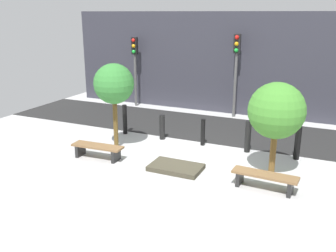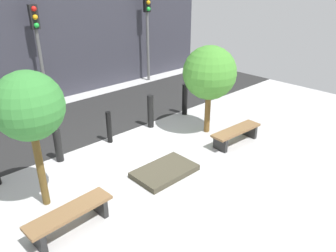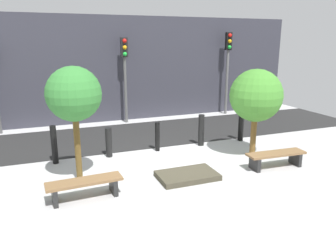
{
  "view_description": "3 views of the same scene",
  "coord_description": "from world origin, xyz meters",
  "px_view_note": "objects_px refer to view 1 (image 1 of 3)",
  "views": [
    {
      "loc": [
        3.93,
        -9.91,
        4.35
      ],
      "look_at": [
        -0.38,
        -0.47,
        1.19
      ],
      "focal_mm": 40.0,
      "sensor_mm": 36.0,
      "label": 1
    },
    {
      "loc": [
        -4.52,
        -5.66,
        4.28
      ],
      "look_at": [
        0.16,
        -0.7,
        1.19
      ],
      "focal_mm": 35.0,
      "sensor_mm": 36.0,
      "label": 2
    },
    {
      "loc": [
        -3.21,
        -7.76,
        3.36
      ],
      "look_at": [
        -0.53,
        -0.78,
        1.42
      ],
      "focal_mm": 35.0,
      "sensor_mm": 36.0,
      "label": 3
    }
  ],
  "objects_px": {
    "tree_behind_left_bench": "(114,84)",
    "bollard_far_right": "(298,143)",
    "bollard_center": "(203,132)",
    "bollard_left": "(162,127)",
    "bollard_right": "(248,137)",
    "bench_left": "(98,149)",
    "tree_behind_right_bench": "(277,111)",
    "bollard_far_left": "(125,119)",
    "bench_right": "(265,178)",
    "traffic_light_mid_west": "(236,61)",
    "traffic_light_west": "(135,59)",
    "planter_bed": "(176,167)"
  },
  "relations": [
    {
      "from": "bench_right",
      "to": "tree_behind_left_bench",
      "type": "xyz_separation_m",
      "value": [
        -5.1,
        1.07,
        1.84
      ]
    },
    {
      "from": "bench_left",
      "to": "planter_bed",
      "type": "relative_size",
      "value": 1.11
    },
    {
      "from": "bollard_far_left",
      "to": "traffic_light_west",
      "type": "distance_m",
      "value": 4.69
    },
    {
      "from": "traffic_light_west",
      "to": "bench_right",
      "type": "bearing_deg",
      "value": -41.28
    },
    {
      "from": "tree_behind_right_bench",
      "to": "bollard_center",
      "type": "relative_size",
      "value": 2.82
    },
    {
      "from": "bollard_far_left",
      "to": "bollard_left",
      "type": "relative_size",
      "value": 1.24
    },
    {
      "from": "bollard_left",
      "to": "traffic_light_mid_west",
      "type": "xyz_separation_m",
      "value": [
        1.53,
        3.99,
        1.98
      ]
    },
    {
      "from": "bench_right",
      "to": "traffic_light_mid_west",
      "type": "xyz_separation_m",
      "value": [
        -2.55,
        6.49,
        2.12
      ]
    },
    {
      "from": "bollard_far_left",
      "to": "planter_bed",
      "type": "bearing_deg",
      "value": -36.87
    },
    {
      "from": "bench_right",
      "to": "bollard_center",
      "type": "bearing_deg",
      "value": 138.83
    },
    {
      "from": "tree_behind_left_bench",
      "to": "bollard_far_right",
      "type": "distance_m",
      "value": 6.01
    },
    {
      "from": "tree_behind_right_bench",
      "to": "traffic_light_mid_west",
      "type": "distance_m",
      "value": 6.02
    },
    {
      "from": "bollard_left",
      "to": "traffic_light_mid_west",
      "type": "relative_size",
      "value": 0.25
    },
    {
      "from": "bench_left",
      "to": "bollard_center",
      "type": "height_order",
      "value": "bollard_center"
    },
    {
      "from": "bench_right",
      "to": "tree_behind_left_bench",
      "type": "height_order",
      "value": "tree_behind_left_bench"
    },
    {
      "from": "bollard_center",
      "to": "traffic_light_west",
      "type": "height_order",
      "value": "traffic_light_west"
    },
    {
      "from": "bench_right",
      "to": "tree_behind_right_bench",
      "type": "relative_size",
      "value": 0.65
    },
    {
      "from": "bench_left",
      "to": "bollard_far_right",
      "type": "xyz_separation_m",
      "value": [
        5.61,
        2.49,
        0.22
      ]
    },
    {
      "from": "bench_left",
      "to": "traffic_light_mid_west",
      "type": "relative_size",
      "value": 0.47
    },
    {
      "from": "bench_left",
      "to": "traffic_light_west",
      "type": "distance_m",
      "value": 7.15
    },
    {
      "from": "bollard_left",
      "to": "bollard_right",
      "type": "relative_size",
      "value": 0.85
    },
    {
      "from": "tree_behind_right_bench",
      "to": "bollard_right",
      "type": "bearing_deg",
      "value": 125.61
    },
    {
      "from": "tree_behind_right_bench",
      "to": "bollard_far_left",
      "type": "relative_size",
      "value": 2.36
    },
    {
      "from": "bench_left",
      "to": "tree_behind_right_bench",
      "type": "distance_m",
      "value": 5.43
    },
    {
      "from": "bollard_far_left",
      "to": "tree_behind_left_bench",
      "type": "bearing_deg",
      "value": -70.38
    },
    {
      "from": "bollard_far_left",
      "to": "bollard_left",
      "type": "xyz_separation_m",
      "value": [
        1.53,
        0.0,
        -0.1
      ]
    },
    {
      "from": "bench_right",
      "to": "tree_behind_right_bench",
      "type": "distance_m",
      "value": 1.85
    },
    {
      "from": "bollard_far_right",
      "to": "traffic_light_mid_west",
      "type": "xyz_separation_m",
      "value": [
        -3.06,
        3.99,
        1.89
      ]
    },
    {
      "from": "bench_right",
      "to": "traffic_light_west",
      "type": "distance_m",
      "value": 10.02
    },
    {
      "from": "tree_behind_left_bench",
      "to": "bollard_center",
      "type": "xyz_separation_m",
      "value": [
        2.55,
        1.43,
        -1.68
      ]
    },
    {
      "from": "tree_behind_right_bench",
      "to": "bollard_center",
      "type": "distance_m",
      "value": 3.22
    },
    {
      "from": "tree_behind_left_bench",
      "to": "bollard_center",
      "type": "distance_m",
      "value": 3.37
    },
    {
      "from": "bollard_center",
      "to": "traffic_light_west",
      "type": "distance_m",
      "value": 6.52
    },
    {
      "from": "bench_left",
      "to": "bench_right",
      "type": "xyz_separation_m",
      "value": [
        5.1,
        0.0,
        -0.0
      ]
    },
    {
      "from": "bench_left",
      "to": "bollard_far_right",
      "type": "bearing_deg",
      "value": 20.78
    },
    {
      "from": "tree_behind_left_bench",
      "to": "bollard_right",
      "type": "xyz_separation_m",
      "value": [
        4.08,
        1.43,
        -1.62
      ]
    },
    {
      "from": "bollard_right",
      "to": "tree_behind_right_bench",
      "type": "bearing_deg",
      "value": -54.39
    },
    {
      "from": "planter_bed",
      "to": "bollard_right",
      "type": "xyz_separation_m",
      "value": [
        1.53,
        2.29,
        0.45
      ]
    },
    {
      "from": "bench_left",
      "to": "tree_behind_right_bench",
      "type": "height_order",
      "value": "tree_behind_right_bench"
    },
    {
      "from": "bench_right",
      "to": "bollard_center",
      "type": "relative_size",
      "value": 1.82
    },
    {
      "from": "tree_behind_left_bench",
      "to": "traffic_light_west",
      "type": "distance_m",
      "value": 5.88
    },
    {
      "from": "tree_behind_right_bench",
      "to": "bollard_far_right",
      "type": "xyz_separation_m",
      "value": [
        0.51,
        1.43,
        -1.29
      ]
    },
    {
      "from": "tree_behind_left_bench",
      "to": "bench_left",
      "type": "bearing_deg",
      "value": -90.0
    },
    {
      "from": "tree_behind_left_bench",
      "to": "traffic_light_mid_west",
      "type": "height_order",
      "value": "traffic_light_mid_west"
    },
    {
      "from": "bollard_far_left",
      "to": "bollard_center",
      "type": "height_order",
      "value": "bollard_far_left"
    },
    {
      "from": "tree_behind_right_bench",
      "to": "bollard_far_right",
      "type": "distance_m",
      "value": 1.99
    },
    {
      "from": "tree_behind_left_bench",
      "to": "bollard_far_right",
      "type": "bearing_deg",
      "value": 14.26
    },
    {
      "from": "bollard_right",
      "to": "bench_right",
      "type": "bearing_deg",
      "value": -67.74
    },
    {
      "from": "bench_right",
      "to": "bollard_left",
      "type": "relative_size",
      "value": 1.89
    },
    {
      "from": "bench_left",
      "to": "bollard_right",
      "type": "bearing_deg",
      "value": 28.25
    }
  ]
}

